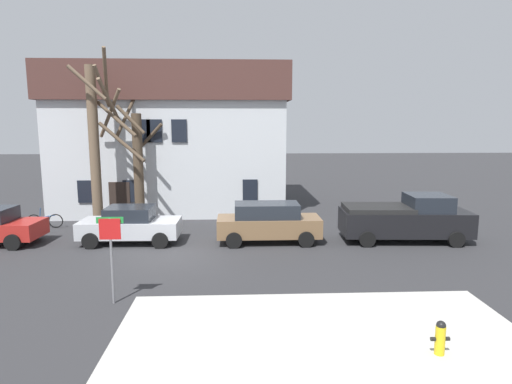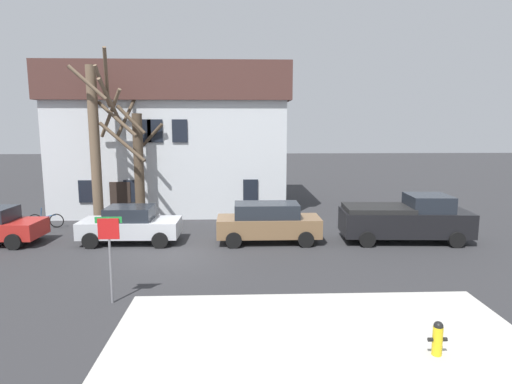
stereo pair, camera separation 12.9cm
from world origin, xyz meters
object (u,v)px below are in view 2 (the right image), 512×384
Objects in this scene: car_brown_wagon at (268,222)px; tree_bare_mid at (137,161)px; tree_bare_near at (96,140)px; fire_hydrant at (438,338)px; street_sign_pole at (109,243)px; building_main at (176,138)px; pickup_truck_black at (406,219)px; car_silver_sedan at (130,225)px; bicycle_leaning at (46,221)px.

tree_bare_mid is at bearing 149.94° from car_brown_wagon.
tree_bare_near reaches higher than tree_bare_mid.
tree_bare_near is 17.58m from fire_hydrant.
tree_bare_mid is 10.32m from street_sign_pole.
street_sign_pole reaches higher than fire_hydrant.
building_main reaches higher than pickup_truck_black.
car_silver_sedan is 1.68× the size of street_sign_pole.
building_main is at bearing 113.85° from fire_hydrant.
fire_hydrant is at bearing -42.52° from bicycle_leaning.
pickup_truck_black is at bearing -12.35° from tree_bare_near.
street_sign_pole is (-4.96, -6.36, 0.89)m from car_brown_wagon.
pickup_truck_black is (11.30, -8.96, -3.28)m from building_main.
tree_bare_near is at bearing 167.65° from pickup_truck_black.
tree_bare_near is 9.47m from car_brown_wagon.
street_sign_pole is 11.31m from bicycle_leaning.
pickup_truck_black is (12.14, -0.20, 0.20)m from car_silver_sedan.
car_silver_sedan is at bearing -82.83° from tree_bare_mid.
car_silver_sedan is 0.76× the size of pickup_truck_black.
bicycle_leaning is at bearing 149.24° from car_silver_sedan.
fire_hydrant is (11.31, -12.88, -3.88)m from tree_bare_near.
car_brown_wagon is at bearing -20.80° from tree_bare_near.
tree_bare_mid is at bearing 125.28° from fire_hydrant.
tree_bare_near is at bearing 126.91° from car_silver_sedan.
car_silver_sedan is 5.77m from bicycle_leaning.
pickup_truck_black is at bearing 72.68° from fire_hydrant.
car_brown_wagon is (5.18, -8.94, -3.38)m from building_main.
tree_bare_near is 1.55× the size of pickup_truck_black.
tree_bare_near reaches higher than car_silver_sedan.
tree_bare_mid is at bearing 98.45° from street_sign_pole.
tree_bare_near reaches higher than bicycle_leaning.
street_sign_pole is at bearing -80.86° from car_silver_sedan.
tree_bare_mid reaches higher than street_sign_pole.
fire_hydrant is at bearing -72.45° from car_brown_wagon.
tree_bare_mid is (-1.28, -5.20, -0.99)m from building_main.
car_silver_sedan is 6.70m from street_sign_pole.
car_brown_wagon is (6.02, -0.18, 0.10)m from car_silver_sedan.
car_brown_wagon is at bearing 107.55° from fire_hydrant.
tree_bare_near is at bearing 131.29° from fire_hydrant.
tree_bare_near is (-3.04, -5.82, 0.11)m from building_main.
tree_bare_near is at bearing -160.67° from tree_bare_mid.
tree_bare_near is at bearing 108.98° from street_sign_pole.
bicycle_leaning reaches higher than fire_hydrant.
fire_hydrant is (3.08, -9.76, -0.39)m from car_brown_wagon.
building_main is 9.46m from car_silver_sedan.
bicycle_leaning is at bearing -134.85° from building_main.
tree_bare_mid is at bearing -103.88° from building_main.
street_sign_pole is at bearing -127.99° from car_brown_wagon.
tree_bare_mid reaches higher than car_brown_wagon.
pickup_truck_black is at bearing -16.63° from tree_bare_mid.
tree_bare_mid is at bearing 163.37° from pickup_truck_black.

